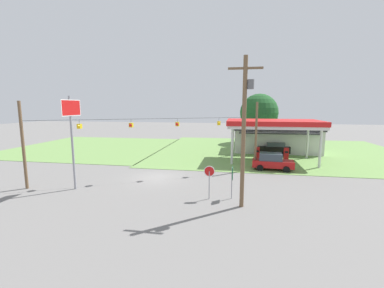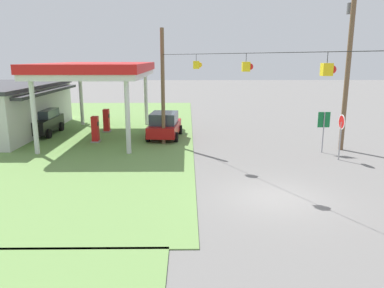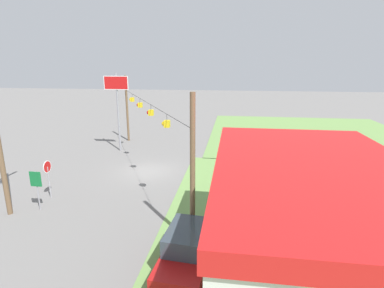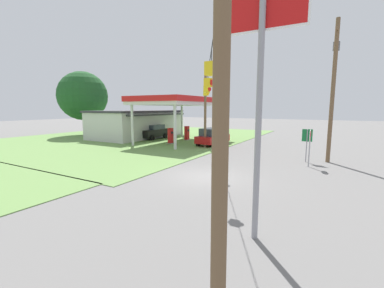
{
  "view_description": "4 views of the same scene",
  "coord_description": "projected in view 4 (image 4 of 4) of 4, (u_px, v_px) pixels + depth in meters",
  "views": [
    {
      "loc": [
        7.52,
        -22.96,
        6.84
      ],
      "look_at": [
        3.02,
        2.86,
        2.92
      ],
      "focal_mm": 24.0,
      "sensor_mm": 36.0,
      "label": 1
    },
    {
      "loc": [
        -14.03,
        3.44,
        5.46
      ],
      "look_at": [
        4.15,
        3.24,
        1.25
      ],
      "focal_mm": 35.0,
      "sensor_mm": 36.0,
      "label": 2
    },
    {
      "loc": [
        22.03,
        6.74,
        8.32
      ],
      "look_at": [
        2.4,
        3.95,
        3.06
      ],
      "focal_mm": 28.0,
      "sensor_mm": 36.0,
      "label": 3
    },
    {
      "loc": [
        -12.87,
        -6.43,
        3.94
      ],
      "look_at": [
        3.77,
        3.14,
        1.22
      ],
      "focal_mm": 24.0,
      "sensor_mm": 36.0,
      "label": 4
    }
  ],
  "objects": [
    {
      "name": "gas_station_canopy",
      "position": [
        179.0,
        102.0,
        29.01
      ],
      "size": [
        11.02,
        6.7,
        5.11
      ],
      "color": "silver",
      "rests_on": "ground"
    },
    {
      "name": "signal_span_gantry",
      "position": [
        207.0,
        107.0,
        14.21
      ],
      "size": [
        19.42,
        10.24,
        7.23
      ],
      "color": "brown",
      "rests_on": "ground"
    },
    {
      "name": "fuel_pump_near",
      "position": [
        171.0,
        136.0,
        28.06
      ],
      "size": [
        0.71,
        0.56,
        1.73
      ],
      "color": "gray",
      "rests_on": "ground"
    },
    {
      "name": "utility_pole_main",
      "position": [
        333.0,
        84.0,
        17.99
      ],
      "size": [
        2.2,
        0.44,
        9.99
      ],
      "color": "brown",
      "rests_on": "ground"
    },
    {
      "name": "gas_station_store",
      "position": [
        137.0,
        124.0,
        34.4
      ],
      "size": [
        12.35,
        7.39,
        3.58
      ],
      "color": "silver",
      "rests_on": "ground"
    },
    {
      "name": "stop_sign_overhead",
      "position": [
        262.0,
        50.0,
        7.12
      ],
      "size": [
        0.22,
        2.39,
        7.62
      ],
      "color": "gray",
      "rests_on": "ground"
    },
    {
      "name": "car_at_pumps_front",
      "position": [
        212.0,
        137.0,
        26.9
      ],
      "size": [
        4.39,
        2.39,
        1.82
      ],
      "rotation": [
        0.0,
        0.0,
        -0.09
      ],
      "color": "#AD1414",
      "rests_on": "ground"
    },
    {
      "name": "tree_behind_station",
      "position": [
        83.0,
        96.0,
        36.48
      ],
      "size": [
        6.86,
        6.86,
        9.02
      ],
      "color": "#4C3828",
      "rests_on": "ground"
    },
    {
      "name": "ground_plane",
      "position": [
        207.0,
        177.0,
        14.78
      ],
      "size": [
        160.0,
        160.0,
        0.0
      ],
      "primitive_type": "plane",
      "color": "slate"
    },
    {
      "name": "stop_sign_roadside",
      "position": [
        310.0,
        140.0,
        16.99
      ],
      "size": [
        0.8,
        0.08,
        2.5
      ],
      "rotation": [
        0.0,
        0.0,
        3.14
      ],
      "color": "#99999E",
      "rests_on": "ground"
    },
    {
      "name": "route_sign",
      "position": [
        307.0,
        139.0,
        18.6
      ],
      "size": [
        0.1,
        0.7,
        2.4
      ],
      "color": "gray",
      "rests_on": "ground"
    },
    {
      "name": "grass_verge_station_corner",
      "position": [
        140.0,
        137.0,
        35.13
      ],
      "size": [
        36.0,
        28.0,
        0.04
      ],
      "primitive_type": "cube",
      "color": "#6B934C",
      "rests_on": "ground"
    },
    {
      "name": "fuel_pump_far",
      "position": [
        187.0,
        134.0,
        31.03
      ],
      "size": [
        0.71,
        0.56,
        1.73
      ],
      "color": "gray",
      "rests_on": "ground"
    },
    {
      "name": "car_at_pumps_rear",
      "position": [
        153.0,
        132.0,
        32.48
      ],
      "size": [
        4.34,
        2.13,
        1.81
      ],
      "rotation": [
        0.0,
        0.0,
        3.15
      ],
      "color": "black",
      "rests_on": "ground"
    }
  ]
}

